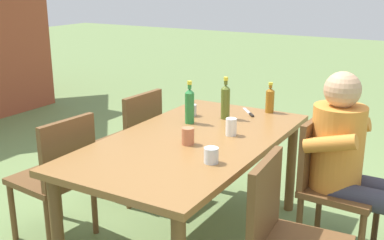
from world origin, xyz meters
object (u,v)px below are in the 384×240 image
(bottle_amber, at_px, (270,100))
(cup_steel, at_px, (191,110))
(cup_terracotta, at_px, (188,136))
(chair_near_right, at_px, (329,179))
(cup_white, at_px, (231,127))
(person_in_white_shirt, at_px, (349,157))
(cup_glass, at_px, (211,155))
(chair_far_left, at_px, (58,173))
(table_knife, at_px, (249,113))
(chair_near_left, at_px, (286,235))
(bottle_olive, at_px, (225,101))
(dining_table, at_px, (192,151))
(chair_far_right, at_px, (132,139))
(bottle_green, at_px, (190,105))

(bottle_amber, relative_size, cup_steel, 2.73)
(bottle_amber, height_order, cup_terracotta, bottle_amber)
(chair_near_right, relative_size, cup_white, 7.82)
(person_in_white_shirt, bearing_deg, cup_glass, 139.80)
(person_in_white_shirt, relative_size, bottle_amber, 5.18)
(chair_near_right, relative_size, person_in_white_shirt, 0.74)
(bottle_amber, bearing_deg, chair_far_left, 141.35)
(person_in_white_shirt, relative_size, table_knife, 5.95)
(person_in_white_shirt, height_order, bottle_amber, person_in_white_shirt)
(chair_near_right, distance_m, table_knife, 0.80)
(cup_steel, bearing_deg, chair_far_left, 148.78)
(chair_near_left, distance_m, bottle_olive, 1.26)
(chair_near_left, bearing_deg, bottle_olive, 41.42)
(bottle_amber, distance_m, cup_terracotta, 0.93)
(dining_table, distance_m, person_in_white_shirt, 0.97)
(cup_glass, bearing_deg, chair_near_right, -34.35)
(chair_near_left, relative_size, cup_steel, 10.44)
(chair_near_left, distance_m, bottle_amber, 1.39)
(chair_far_right, height_order, bottle_amber, bottle_amber)
(chair_near_right, distance_m, chair_far_left, 1.74)
(chair_near_left, relative_size, cup_white, 7.82)
(chair_far_left, height_order, bottle_amber, bottle_amber)
(chair_near_right, height_order, bottle_olive, bottle_olive)
(bottle_olive, xyz_separation_m, cup_glass, (-0.80, -0.31, -0.09))
(chair_near_left, distance_m, person_in_white_shirt, 0.82)
(dining_table, xyz_separation_m, cup_glass, (-0.30, -0.30, 0.13))
(cup_white, bearing_deg, chair_near_right, -69.78)
(chair_near_left, distance_m, cup_glass, 0.57)
(chair_near_right, distance_m, cup_white, 0.70)
(bottle_amber, bearing_deg, chair_near_left, -154.44)
(table_knife, bearing_deg, bottle_amber, -49.04)
(dining_table, distance_m, table_knife, 0.72)
(chair_far_right, bearing_deg, person_in_white_shirt, -89.82)
(cup_steel, distance_m, cup_glass, 0.93)
(cup_steel, xyz_separation_m, cup_terracotta, (-0.54, -0.30, 0.01))
(chair_near_left, distance_m, cup_terracotta, 0.85)
(chair_far_left, relative_size, bottle_green, 2.93)
(chair_far_left, bearing_deg, cup_glass, -84.60)
(dining_table, height_order, bottle_amber, bottle_amber)
(dining_table, bearing_deg, chair_far_left, 117.41)
(bottle_olive, xyz_separation_m, cup_white, (-0.32, -0.20, -0.07))
(person_in_white_shirt, bearing_deg, chair_far_right, 90.18)
(person_in_white_shirt, bearing_deg, bottle_olive, 83.34)
(bottle_green, relative_size, cup_glass, 3.44)
(bottle_amber, bearing_deg, cup_steel, 128.97)
(bottle_olive, distance_m, cup_white, 0.38)
(chair_far_left, distance_m, cup_white, 1.16)
(chair_near_right, relative_size, cup_terracotta, 8.41)
(dining_table, relative_size, table_knife, 8.82)
(chair_near_right, relative_size, bottle_olive, 2.89)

